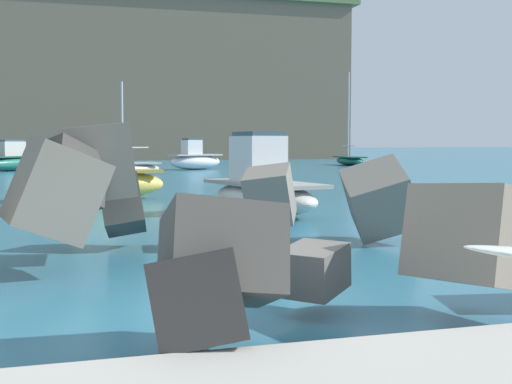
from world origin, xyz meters
TOP-DOWN VIEW (x-y plane):
  - ground_plane at (0.00, 0.00)m, footprint 400.00×400.00m
  - breakwater_jetty at (-1.29, 2.32)m, footprint 29.36×8.01m
  - boat_near_left at (-4.65, 41.42)m, footprint 5.35×5.77m
  - boat_near_centre at (3.85, 10.42)m, footprint 2.87×4.85m
  - boat_mid_right at (1.54, 32.94)m, footprint 5.88×3.55m
  - boat_far_left at (21.85, 44.76)m, footprint 1.86×4.77m
  - boat_far_centre at (-0.28, 16.11)m, footprint 4.54×2.15m
  - boat_far_right at (7.61, 39.88)m, footprint 4.36×2.97m

SIDE VIEW (x-z plane):
  - ground_plane at x=0.00m, z-range 0.00..0.00m
  - boat_mid_right at x=1.54m, z-range -2.34..3.21m
  - boat_far_left at x=21.85m, z-range -3.46..4.41m
  - boat_near_left at x=-4.65m, z-range -0.37..1.77m
  - boat_near_centre at x=3.85m, z-range -0.44..1.85m
  - boat_far_right at x=7.61m, z-range -0.38..1.86m
  - boat_far_centre at x=-0.28m, z-range -0.46..2.01m
  - breakwater_jetty at x=-1.29m, z-range -0.10..2.45m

